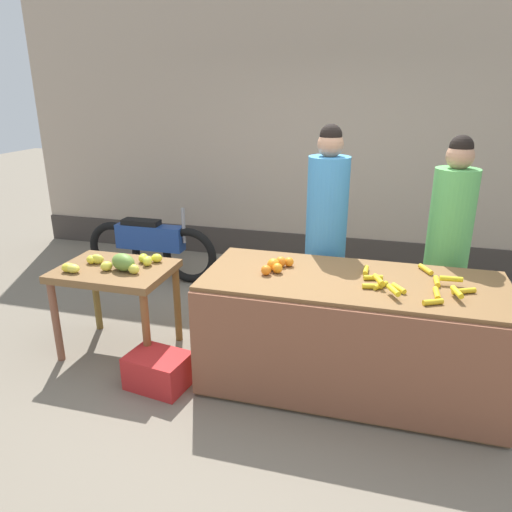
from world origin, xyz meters
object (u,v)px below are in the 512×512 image
Objects in this scene: vendor_woman_blue_shirt at (326,237)px; vendor_woman_green_shirt at (447,247)px; parked_motorcycle at (151,246)px; produce_crate at (158,370)px; produce_sack at (232,293)px.

vendor_woman_green_shirt is at bearing 4.82° from vendor_woman_blue_shirt.
vendor_woman_green_shirt is 3.22m from parked_motorcycle.
vendor_woman_green_shirt is 2.48m from produce_crate.
parked_motorcycle is 3.64× the size of produce_crate.
produce_crate is at bearing -61.92° from parked_motorcycle.
parked_motorcycle is (-3.09, 0.78, -0.50)m from vendor_woman_green_shirt.
parked_motorcycle reaches higher than produce_crate.
produce_crate is 0.98× the size of produce_sack.
vendor_woman_blue_shirt is 1.04× the size of vendor_woman_green_shirt.
vendor_woman_blue_shirt reaches higher than parked_motorcycle.
parked_motorcycle is at bearing 157.76° from vendor_woman_blue_shirt.
vendor_woman_blue_shirt is 1.16× the size of parked_motorcycle.
vendor_woman_green_shirt is at bearing -3.87° from produce_sack.
vendor_woman_blue_shirt is 1.73m from produce_crate.
vendor_woman_blue_shirt is 2.34m from parked_motorcycle.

